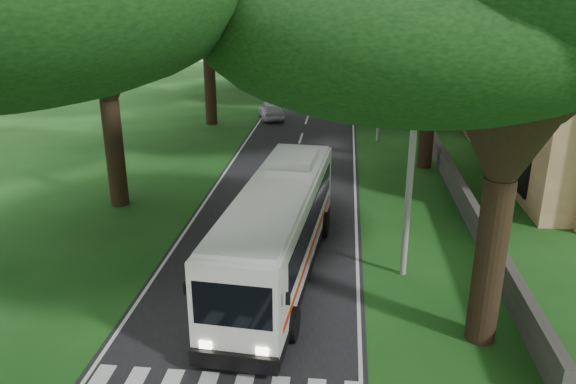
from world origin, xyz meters
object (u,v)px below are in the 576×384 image
distant_car_a (271,110)px  distant_car_b (292,79)px  pole_far (371,51)px  distant_car_c (339,69)px  coach_bus (278,228)px  pedestrian (119,178)px  pole_mid (381,82)px  pole_near (411,169)px

distant_car_a → distant_car_b: (0.00, 17.88, -0.15)m
pole_far → distant_car_c: pole_far is taller
coach_bus → pedestrian: size_ratio=6.75×
pole_mid → pedestrian: bearing=-137.8°
pole_near → distant_car_c: bearing=93.6°
distant_car_c → pedestrian: size_ratio=2.42×
pole_near → distant_car_b: 45.05m
distant_car_a → distant_car_c: size_ratio=1.00×
coach_bus → distant_car_c: coach_bus is taller
coach_bus → distant_car_c: bearing=93.3°
distant_car_a → distant_car_c: distant_car_a is taller
pole_mid → distant_car_c: pole_mid is taller
pole_near → pole_far: size_ratio=1.00×
distant_car_a → pole_far: bearing=-137.7°
coach_bus → pole_mid: bearing=81.9°
pole_near → pole_mid: 20.00m
pole_mid → pedestrian: (-14.00, -12.69, -3.27)m
pole_far → distant_car_c: (-3.30, 13.13, -3.51)m
coach_bus → distant_car_b: (-3.80, 44.61, -1.30)m
distant_car_a → coach_bus: bearing=82.1°
pole_far → distant_car_a: size_ratio=1.82×
coach_bus → pedestrian: 12.19m
distant_car_c → pole_mid: bearing=84.7°
pole_mid → distant_car_a: (-8.50, 6.22, -3.40)m
distant_car_a → distant_car_b: 17.88m
pole_mid → distant_car_b: pole_mid is taller
pole_mid → pole_far: same height
pole_far → distant_car_a: bearing=-121.7°
distant_car_a → distant_car_b: bearing=-106.0°
distant_car_a → distant_car_b: distant_car_a is taller
distant_car_a → pole_near: bearing=91.9°
coach_bus → distant_car_b: bearing=99.7°
pole_mid → distant_car_b: 25.80m
distant_car_b → pedestrian: (-5.50, -36.80, 0.28)m
distant_car_b → pedestrian: bearing=-84.2°
distant_car_c → distant_car_b: bearing=49.0°
distant_car_a → distant_car_c: (5.20, 26.91, -0.11)m
pole_near → pedestrian: size_ratio=4.40×
pole_mid → coach_bus: pole_mid is taller
distant_car_a → pedestrian: (-5.50, -18.91, 0.13)m
pole_far → distant_car_b: pole_far is taller
distant_car_c → pedestrian: pedestrian is taller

